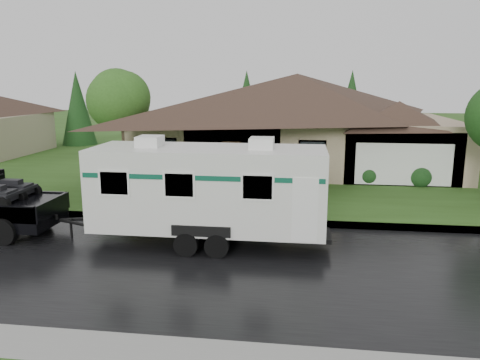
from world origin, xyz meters
TOP-DOWN VIEW (x-y plane):
  - ground at (0.00, 0.00)m, footprint 140.00×140.00m
  - road at (0.00, -2.00)m, footprint 140.00×8.00m
  - curb at (0.00, 2.25)m, footprint 140.00×0.50m
  - lawn at (0.00, 15.00)m, footprint 140.00×26.00m
  - house_main at (2.29, 13.84)m, footprint 19.44×10.80m
  - tree_left_green at (-7.01, 9.20)m, footprint 3.60×3.60m
  - shrub_row at (2.00, 9.30)m, footprint 13.60×1.00m
  - travel_trailer at (-0.60, -0.15)m, footprint 7.92×2.78m

SIDE VIEW (x-z plane):
  - ground at x=0.00m, z-range 0.00..0.00m
  - road at x=0.00m, z-range 0.00..0.01m
  - curb at x=0.00m, z-range 0.00..0.15m
  - lawn at x=0.00m, z-range 0.00..0.15m
  - shrub_row at x=2.00m, z-range 0.15..1.15m
  - travel_trailer at x=-0.60m, z-range 0.11..3.66m
  - house_main at x=2.29m, z-range 0.14..7.04m
  - tree_left_green at x=-7.01m, z-range 1.30..7.27m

